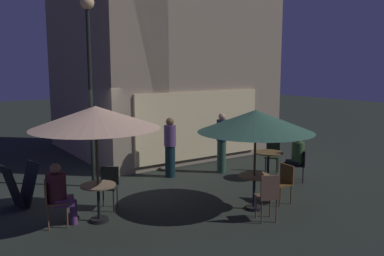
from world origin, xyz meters
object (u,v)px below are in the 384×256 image
Objects in this scene: cafe_chair_3 at (284,180)px; patron_seated_1 at (296,155)px; cafe_chair_5 at (273,153)px; patron_seated_0 at (59,190)px; cafe_chair_1 at (52,199)px; cafe_chair_0 at (109,183)px; street_lamp_near_corner at (89,53)px; menu_sandwich_board at (21,185)px; patron_standing_2 at (170,147)px; cafe_chair_2 at (268,193)px; patron_standing_3 at (222,143)px; patio_umbrella_1 at (256,121)px; cafe_table_2 at (268,159)px; cafe_table_0 at (98,195)px; cafe_table_1 at (254,185)px; patio_umbrella_0 at (96,118)px; cafe_chair_4 at (301,162)px.

patron_seated_1 reaches higher than cafe_chair_3.
cafe_chair_5 is 0.77× the size of patron_seated_0.
cafe_chair_1 reaches higher than cafe_chair_3.
cafe_chair_0 reaches higher than cafe_chair_3.
street_lamp_near_corner is at bearing -54.13° from cafe_chair_5.
menu_sandwich_board is 4.04m from patron_standing_2.
cafe_chair_2 is at bearing -16.41° from patron_seated_0.
patron_standing_3 is at bearing -9.26° from patron_seated_1.
street_lamp_near_corner is at bearing 6.24° from menu_sandwich_board.
cafe_table_2 is at bearing 38.02° from patio_umbrella_1.
cafe_table_0 is at bearing -0.00° from cafe_chair_1.
menu_sandwich_board is at bearing -87.68° from cafe_chair_0.
patio_umbrella_1 is at bearing -47.20° from menu_sandwich_board.
cafe_chair_1 is 4.19m from patron_standing_2.
cafe_chair_1 is at bearing 81.16° from cafe_chair_2.
cafe_table_1 is 0.77× the size of cafe_chair_2.
cafe_table_2 is at bearing -22.76° from cafe_chair_2.
patron_standing_3 is (3.91, 0.98, 0.33)m from cafe_chair_0.
street_lamp_near_corner is 4.45m from patron_standing_3.
patron_seated_0 is at bearing -36.43° from patron_standing_3.
patio_umbrella_0 is (1.09, -1.76, 1.60)m from menu_sandwich_board.
cafe_chair_0 is at bearing 144.47° from cafe_table_1.
cafe_chair_5 is (5.67, 0.79, 0.04)m from cafe_table_0.
cafe_table_2 is at bearing 16.37° from patron_seated_0.
cafe_chair_0 is at bearing 144.47° from patio_umbrella_1.
patio_umbrella_1 is 2.88× the size of cafe_chair_4.
cafe_chair_2 is at bearing -15.89° from cafe_chair_1.
cafe_table_1 is (4.14, -2.99, 0.04)m from menu_sandwich_board.
cafe_table_2 is (4.22, -2.05, -2.82)m from street_lamp_near_corner.
menu_sandwich_board is 6.84m from cafe_chair_5.
cafe_table_0 is at bearing 0.00° from cafe_chair_0.
patron_seated_0 is (-1.51, -2.16, -2.68)m from street_lamp_near_corner.
patio_umbrella_0 is at bearing -0.00° from cafe_chair_0.
cafe_table_0 is 0.60× the size of patron_seated_0.
patron_seated_1 is at bearing -28.40° from menu_sandwich_board.
patron_standing_3 reaches higher than patron_standing_2.
patio_umbrella_1 reaches higher than cafe_chair_2.
patio_umbrella_0 is 1.77m from cafe_chair_1.
patio_umbrella_1 is at bearing -5.31° from cafe_chair_1.
patron_standing_3 is (1.35, 2.81, 0.36)m from cafe_table_1.
cafe_chair_5 is at bearing -24.51° from cafe_chair_2.
cafe_chair_0 is (0.48, 0.60, 0.02)m from cafe_table_0.
cafe_chair_4 is at bearing 48.37° from cafe_chair_5.
patron_standing_2 reaches higher than menu_sandwich_board.
cafe_table_0 is 0.60× the size of patron_seated_1.
patron_seated_1 reaches higher than menu_sandwich_board.
patron_seated_1 is at bearing -50.15° from cafe_table_2.
cafe_chair_0 is 1.06× the size of cafe_chair_4.
patron_seated_1 is at bearing -142.26° from cafe_chair_3.
cafe_table_0 is at bearing 0.00° from patron_seated_0.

